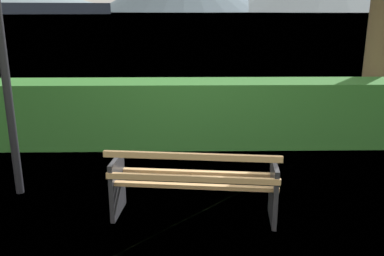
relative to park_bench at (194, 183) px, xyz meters
The scene contains 5 objects.
ground_plane 0.43m from the park_bench, 83.48° to the left, with size 1400.00×1400.00×0.00m, color #4C6B33.
water_surface 306.53m from the park_bench, 90.00° to the left, with size 620.00×620.00×0.00m, color #6B8EA3.
park_bench is the anchor object (origin of this frame).
hedge_row 2.71m from the park_bench, 89.85° to the left, with size 7.23×0.83×1.12m, color #2D6B28.
cargo_ship_large 281.79m from the park_bench, 112.22° to the left, with size 104.34×39.43×21.00m.
Camera 1 is at (-0.11, -4.25, 2.27)m, focal length 38.25 mm.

